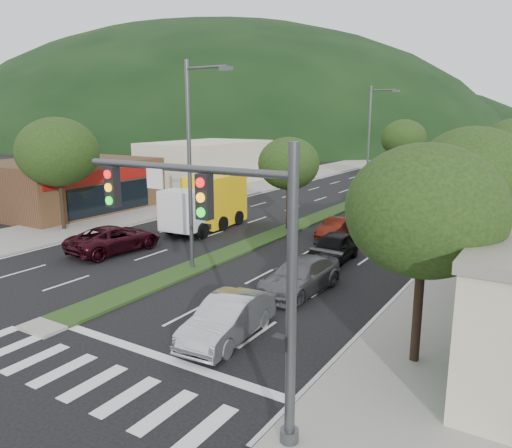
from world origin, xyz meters
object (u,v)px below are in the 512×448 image
Objects in this scene: tree_med_near at (289,164)px; tree_r_b at (473,175)px; car_queue_a at (333,247)px; car_queue_c at (337,228)px; car_queue_f at (464,194)px; motorhome at (420,199)px; car_queue_b at (300,276)px; streetlight_near at (193,157)px; car_queue_d at (427,207)px; tree_l_a at (58,152)px; sedan_silver at (228,318)px; box_truck at (209,204)px; tree_r_c at (497,166)px; traffic_signal at (230,244)px; tree_med_far at (404,139)px; tree_r_a at (425,211)px; streetlight_mid at (371,137)px; car_queue_e at (371,214)px; suv_maroon at (114,239)px.

tree_r_b is at bearing -26.57° from tree_med_near.
car_queue_a is 5.36m from car_queue_c.
car_queue_f is 11.75m from motorhome.
streetlight_near is at bearing -176.96° from car_queue_b.
car_queue_b is 20.01m from car_queue_d.
tree_l_a is 1.48× the size of car_queue_b.
box_truck is (-10.99, 13.35, 0.93)m from sedan_silver.
tree_r_c reaches higher than car_queue_a.
car_queue_c is at bearing 94.55° from sedan_silver.
box_truck is at bearing 128.76° from traffic_signal.
car_queue_a reaches higher than car_queue_c.
tree_r_c is at bearing 9.46° from tree_med_near.
box_truck is (-16.87, 3.78, -3.37)m from tree_r_b.
tree_l_a is 1.97× the size of car_queue_c.
tree_med_far is 36.84m from car_queue_b.
tree_l_a reaches higher than tree_r_a.
streetlight_mid reaches higher than tree_med_far.
car_queue_a is (-6.57, 8.91, -4.07)m from tree_r_a.
tree_r_c reaches higher than car_queue_e.
tree_r_c is 21.65m from suv_maroon.
traffic_signal reaches higher than motorhome.
car_queue_b is at bearing -116.16° from tree_r_c.
box_truck is 14.61m from motorhome.
tree_r_c is 17.57m from streetlight_mid.
streetlight_near is 2.04× the size of car_queue_b.
car_queue_a is (17.93, 2.91, -4.43)m from tree_l_a.
streetlight_mid is at bearing -161.81° from car_queue_f.
car_queue_b is (0.63, -5.00, -0.04)m from car_queue_a.
streetlight_mid reaches higher than car_queue_c.
tree_med_far reaches higher than motorhome.
car_queue_b is 0.54× the size of motorhome.
tree_r_c is 26.47m from tree_l_a.
tree_med_far is at bearing 96.58° from car_queue_a.
tree_r_b is at bearing 18.73° from streetlight_near.
tree_med_far is 0.77× the size of motorhome.
car_queue_c is (-8.49, 5.91, -4.43)m from tree_r_b.
tree_r_c is 17.02m from car_queue_f.
suv_maroon is 1.14× the size of car_queue_f.
traffic_signal reaches higher than tree_r_a.
tree_r_b reaches higher than traffic_signal.
sedan_silver reaches higher than car_queue_b.
motorhome reaches higher than sedan_silver.
streetlight_mid is 2.04× the size of car_queue_b.
traffic_signal reaches higher than box_truck.
box_truck is at bearing 37.15° from tree_l_a.
streetlight_near is at bearing -105.77° from car_queue_c.
tree_l_a reaches higher than car_queue_e.
sedan_silver is (5.91, -30.58, -4.84)m from streetlight_mid.
car_queue_e reaches higher than car_queue_c.
streetlight_mid is at bearing 95.94° from sedan_silver.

